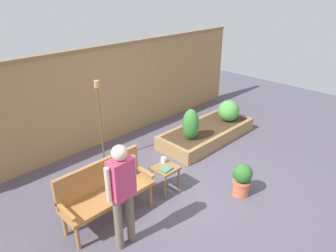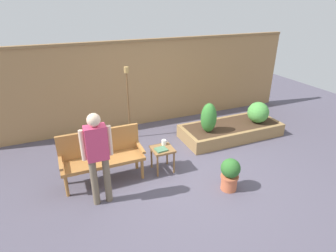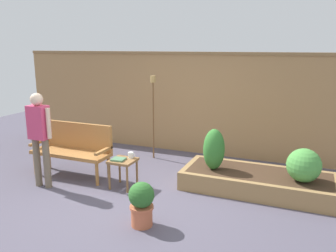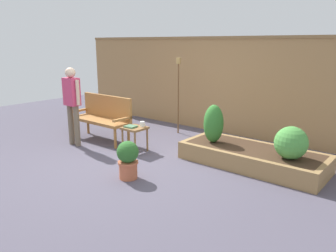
{
  "view_description": "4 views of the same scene",
  "coord_description": "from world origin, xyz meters",
  "px_view_note": "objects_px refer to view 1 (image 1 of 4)",
  "views": [
    {
      "loc": [
        -3.5,
        -2.89,
        3.33
      ],
      "look_at": [
        0.34,
        0.95,
        0.8
      ],
      "focal_mm": 33.06,
      "sensor_mm": 36.0,
      "label": 1
    },
    {
      "loc": [
        -2.06,
        -3.93,
        3.03
      ],
      "look_at": [
        -0.16,
        0.54,
        0.8
      ],
      "focal_mm": 29.66,
      "sensor_mm": 36.0,
      "label": 2
    },
    {
      "loc": [
        2.34,
        -4.33,
        2.28
      ],
      "look_at": [
        0.08,
        1.09,
        0.91
      ],
      "focal_mm": 36.89,
      "sensor_mm": 36.0,
      "label": 3
    },
    {
      "loc": [
        3.97,
        -4.02,
        2.03
      ],
      "look_at": [
        0.31,
        0.44,
        0.58
      ],
      "focal_mm": 35.8,
      "sensor_mm": 36.0,
      "label": 4
    }
  ],
  "objects_px": {
    "cup_on_table": "(163,160)",
    "shrub_far_corner": "(229,111)",
    "garden_bench": "(105,187)",
    "person_by_bench": "(122,189)",
    "side_table": "(165,171)",
    "book_on_table": "(165,169)",
    "shrub_near_bench": "(191,124)",
    "tiki_torch": "(99,108)",
    "potted_boxwood": "(242,179)"
  },
  "relations": [
    {
      "from": "tiki_torch",
      "to": "garden_bench",
      "type": "bearing_deg",
      "value": -122.72
    },
    {
      "from": "shrub_near_bench",
      "to": "shrub_far_corner",
      "type": "relative_size",
      "value": 1.34
    },
    {
      "from": "person_by_bench",
      "to": "side_table",
      "type": "bearing_deg",
      "value": 21.0
    },
    {
      "from": "side_table",
      "to": "cup_on_table",
      "type": "height_order",
      "value": "cup_on_table"
    },
    {
      "from": "garden_bench",
      "to": "shrub_far_corner",
      "type": "distance_m",
      "value": 3.85
    },
    {
      "from": "shrub_near_bench",
      "to": "shrub_far_corner",
      "type": "distance_m",
      "value": 1.38
    },
    {
      "from": "potted_boxwood",
      "to": "shrub_near_bench",
      "type": "relative_size",
      "value": 0.88
    },
    {
      "from": "cup_on_table",
      "to": "person_by_bench",
      "type": "height_order",
      "value": "person_by_bench"
    },
    {
      "from": "garden_bench",
      "to": "shrub_near_bench",
      "type": "distance_m",
      "value": 2.49
    },
    {
      "from": "shrub_near_bench",
      "to": "person_by_bench",
      "type": "xyz_separation_m",
      "value": [
        -2.59,
        -1.09,
        0.29
      ]
    },
    {
      "from": "tiki_torch",
      "to": "person_by_bench",
      "type": "distance_m",
      "value": 2.33
    },
    {
      "from": "side_table",
      "to": "shrub_near_bench",
      "type": "relative_size",
      "value": 0.71
    },
    {
      "from": "cup_on_table",
      "to": "tiki_torch",
      "type": "height_order",
      "value": "tiki_torch"
    },
    {
      "from": "book_on_table",
      "to": "shrub_far_corner",
      "type": "bearing_deg",
      "value": 7.93
    },
    {
      "from": "potted_boxwood",
      "to": "shrub_near_bench",
      "type": "bearing_deg",
      "value": 72.49
    },
    {
      "from": "cup_on_table",
      "to": "shrub_far_corner",
      "type": "xyz_separation_m",
      "value": [
        2.64,
        0.49,
        0.02
      ]
    },
    {
      "from": "side_table",
      "to": "tiki_torch",
      "type": "distance_m",
      "value": 1.78
    },
    {
      "from": "potted_boxwood",
      "to": "tiki_torch",
      "type": "xyz_separation_m",
      "value": [
        -1.03,
        2.59,
        0.84
      ]
    },
    {
      "from": "side_table",
      "to": "shrub_far_corner",
      "type": "bearing_deg",
      "value": 12.67
    },
    {
      "from": "shrub_far_corner",
      "to": "person_by_bench",
      "type": "distance_m",
      "value": 4.13
    },
    {
      "from": "shrub_near_bench",
      "to": "person_by_bench",
      "type": "relative_size",
      "value": 0.43
    },
    {
      "from": "book_on_table",
      "to": "potted_boxwood",
      "type": "distance_m",
      "value": 1.31
    },
    {
      "from": "side_table",
      "to": "tiki_torch",
      "type": "xyz_separation_m",
      "value": [
        -0.19,
        1.59,
        0.77
      ]
    },
    {
      "from": "side_table",
      "to": "potted_boxwood",
      "type": "height_order",
      "value": "potted_boxwood"
    },
    {
      "from": "side_table",
      "to": "shrub_near_bench",
      "type": "height_order",
      "value": "shrub_near_bench"
    },
    {
      "from": "tiki_torch",
      "to": "person_by_bench",
      "type": "xyz_separation_m",
      "value": [
        -1.05,
        -2.07,
        -0.23
      ]
    },
    {
      "from": "garden_bench",
      "to": "side_table",
      "type": "relative_size",
      "value": 3.0
    },
    {
      "from": "side_table",
      "to": "shrub_near_bench",
      "type": "bearing_deg",
      "value": 24.41
    },
    {
      "from": "book_on_table",
      "to": "person_by_bench",
      "type": "distance_m",
      "value": 1.34
    },
    {
      "from": "potted_boxwood",
      "to": "shrub_far_corner",
      "type": "bearing_deg",
      "value": 40.53
    },
    {
      "from": "potted_boxwood",
      "to": "book_on_table",
      "type": "bearing_deg",
      "value": 133.41
    },
    {
      "from": "potted_boxwood",
      "to": "person_by_bench",
      "type": "distance_m",
      "value": 2.23
    },
    {
      "from": "garden_bench",
      "to": "shrub_near_bench",
      "type": "bearing_deg",
      "value": 10.14
    },
    {
      "from": "side_table",
      "to": "potted_boxwood",
      "type": "bearing_deg",
      "value": -49.83
    },
    {
      "from": "cup_on_table",
      "to": "potted_boxwood",
      "type": "height_order",
      "value": "potted_boxwood"
    },
    {
      "from": "book_on_table",
      "to": "tiki_torch",
      "type": "height_order",
      "value": "tiki_torch"
    },
    {
      "from": "garden_bench",
      "to": "cup_on_table",
      "type": "distance_m",
      "value": 1.19
    },
    {
      "from": "shrub_near_bench",
      "to": "side_table",
      "type": "bearing_deg",
      "value": -155.59
    },
    {
      "from": "side_table",
      "to": "person_by_bench",
      "type": "xyz_separation_m",
      "value": [
        -1.24,
        -0.48,
        0.54
      ]
    },
    {
      "from": "side_table",
      "to": "tiki_torch",
      "type": "height_order",
      "value": "tiki_torch"
    },
    {
      "from": "cup_on_table",
      "to": "garden_bench",
      "type": "bearing_deg",
      "value": 177.69
    },
    {
      "from": "book_on_table",
      "to": "shrub_near_bench",
      "type": "relative_size",
      "value": 0.31
    },
    {
      "from": "shrub_far_corner",
      "to": "person_by_bench",
      "type": "xyz_separation_m",
      "value": [
        -3.96,
        -1.09,
        0.38
      ]
    },
    {
      "from": "garden_bench",
      "to": "person_by_bench",
      "type": "xyz_separation_m",
      "value": [
        -0.14,
        -0.65,
        0.39
      ]
    },
    {
      "from": "cup_on_table",
      "to": "book_on_table",
      "type": "distance_m",
      "value": 0.23
    },
    {
      "from": "shrub_far_corner",
      "to": "tiki_torch",
      "type": "xyz_separation_m",
      "value": [
        -2.91,
        0.98,
        0.61
      ]
    },
    {
      "from": "tiki_torch",
      "to": "book_on_table",
      "type": "bearing_deg",
      "value": -85.07
    },
    {
      "from": "side_table",
      "to": "shrub_near_bench",
      "type": "xyz_separation_m",
      "value": [
        1.35,
        0.61,
        0.24
      ]
    },
    {
      "from": "book_on_table",
      "to": "potted_boxwood",
      "type": "xyz_separation_m",
      "value": [
        0.89,
        -0.94,
        -0.17
      ]
    },
    {
      "from": "garden_bench",
      "to": "cup_on_table",
      "type": "xyz_separation_m",
      "value": [
        1.18,
        -0.05,
        -0.02
      ]
    }
  ]
}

